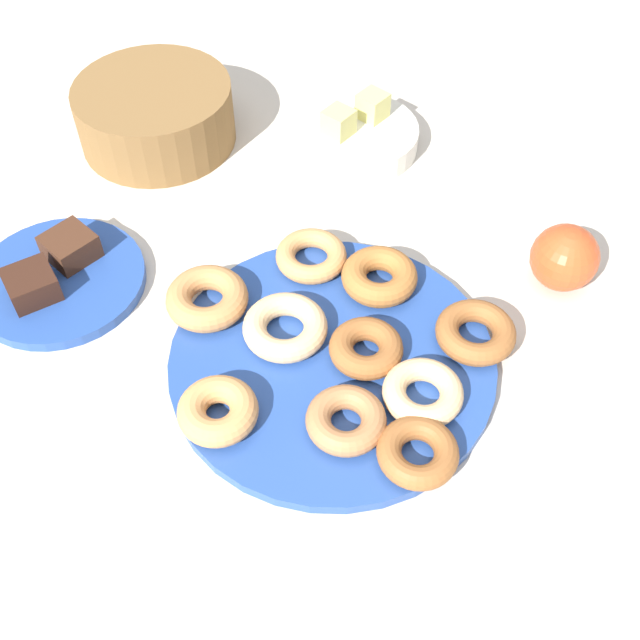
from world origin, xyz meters
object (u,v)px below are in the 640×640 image
Objects in this scene: donut_1 at (346,420)px; apple at (565,258)px; donut_6 at (476,332)px; brownie_far at (70,247)px; donut_2 at (285,327)px; cake_plate at (59,281)px; melon_chunk_left at (339,122)px; donut_9 at (418,452)px; melon_chunk_right at (373,106)px; donut_plate at (332,360)px; donut_3 at (379,276)px; brownie_near at (31,285)px; donut_5 at (311,256)px; donut_7 at (207,298)px; fruit_bowl at (357,137)px; donut_8 at (366,348)px; donut_0 at (423,393)px; donut_4 at (218,411)px; basket at (156,114)px.

apple reaches higher than donut_1.
donut_6 is 0.49m from brownie_far.
apple reaches higher than donut_2.
brownie_far is at bearing 128.40° from donut_2.
melon_chunk_left is at bearing 10.13° from cake_plate.
donut_6 is at bearing 36.76° from donut_9.
brownie_far is 0.39m from melon_chunk_left.
melon_chunk_right is at bearing 65.92° from donut_9.
brownie_far reaches higher than donut_plate.
donut_3 is 1.64× the size of brownie_near.
donut_5 is 0.91× the size of donut_7.
cake_plate is at bearing -170.54° from fruit_bowl.
donut_8 is at bearing -178.84° from apple.
donut_3 is at bearing -24.48° from brownie_near.
donut_0 is at bearing -45.07° from brownie_near.
donut_3 is at bearing 20.56° from donut_4.
donut_plate is 4.40× the size of donut_9.
donut_6 reaches higher than fruit_bowl.
donut_0 is at bearing -49.19° from cake_plate.
donut_3 and donut_7 have the same top height.
donut_7 is 0.42m from apple.
donut_7 is at bearing 107.27° from donut_1.
donut_2 is 0.46× the size of cake_plate.
brownie_far is 1.50× the size of melon_chunk_left.
donut_6 is 0.52× the size of fruit_bowl.
donut_4 is at bearing -136.38° from melon_chunk_right.
donut_0 is 0.90× the size of donut_7.
donut_plate is 0.41m from melon_chunk_right.
donut_3 is 2.47× the size of melon_chunk_left.
basket is 0.58m from apple.
donut_2 is at bearing 135.25° from donut_8.
donut_8 reaches higher than fruit_bowl.
fruit_bowl is at bearing 9.46° from cake_plate.
fruit_bowl is (0.05, 0.37, -0.01)m from donut_6.
donut_2 is 1.06× the size of donut_6.
brownie_near reaches higher than donut_3.
donut_1 is 0.08m from donut_9.
donut_plate is at bearing -41.31° from brownie_near.
donut_9 is (0.11, -0.28, -0.00)m from donut_7.
donut_5 is at bearing -17.62° from brownie_near.
donut_7 reaches higher than donut_2.
donut_2 is 0.29m from cake_plate.
donut_plate is 3.80× the size of donut_7.
melon_chunk_left is at bearing 52.88° from donut_2.
basket is (-0.19, 0.51, 0.02)m from donut_6.
donut_8 is at bearing 48.97° from donut_1.
melon_chunk_left is (0.44, 0.09, 0.02)m from brownie_near.
brownie_far reaches higher than donut_4.
melon_chunk_left reaches higher than brownie_near.
donut_7 is 0.33m from melon_chunk_left.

